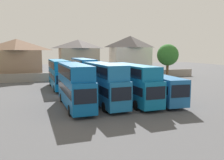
{
  "coord_description": "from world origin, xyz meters",
  "views": [
    {
      "loc": [
        -9.36,
        -26.84,
        6.51
      ],
      "look_at": [
        0.0,
        3.0,
        2.57
      ],
      "focal_mm": 37.73,
      "sensor_mm": 36.0,
      "label": 1
    }
  ],
  "objects_px": {
    "bus_3": "(132,81)",
    "bus_5": "(59,72)",
    "bus_6": "(83,71)",
    "bus_8": "(118,75)",
    "house_terrace_centre": "(78,58)",
    "bus_1": "(75,83)",
    "tree_behind_wall": "(168,55)",
    "house_terrace_left": "(17,59)",
    "house_terrace_right": "(130,55)",
    "bus_7": "(100,76)",
    "bus_4": "(156,86)",
    "bus_2": "(104,82)"
  },
  "relations": [
    {
      "from": "bus_4",
      "to": "bus_6",
      "type": "xyz_separation_m",
      "value": [
        -6.97,
        14.12,
        0.92
      ]
    },
    {
      "from": "bus_7",
      "to": "bus_4",
      "type": "bearing_deg",
      "value": 13.87
    },
    {
      "from": "bus_4",
      "to": "bus_3",
      "type": "bearing_deg",
      "value": -83.55
    },
    {
      "from": "bus_8",
      "to": "house_terrace_centre",
      "type": "relative_size",
      "value": 1.11
    },
    {
      "from": "bus_1",
      "to": "house_terrace_centre",
      "type": "distance_m",
      "value": 32.35
    },
    {
      "from": "bus_3",
      "to": "tree_behind_wall",
      "type": "xyz_separation_m",
      "value": [
        18.19,
        22.43,
        2.73
      ]
    },
    {
      "from": "bus_3",
      "to": "bus_5",
      "type": "distance_m",
      "value": 16.32
    },
    {
      "from": "house_terrace_centre",
      "to": "tree_behind_wall",
      "type": "bearing_deg",
      "value": -24.9
    },
    {
      "from": "bus_6",
      "to": "bus_8",
      "type": "bearing_deg",
      "value": 92.24
    },
    {
      "from": "house_terrace_right",
      "to": "tree_behind_wall",
      "type": "xyz_separation_m",
      "value": [
        6.16,
        -8.44,
        0.19
      ]
    },
    {
      "from": "bus_1",
      "to": "house_terrace_centre",
      "type": "height_order",
      "value": "house_terrace_centre"
    },
    {
      "from": "bus_5",
      "to": "bus_6",
      "type": "bearing_deg",
      "value": 87.62
    },
    {
      "from": "bus_5",
      "to": "bus_8",
      "type": "relative_size",
      "value": 1.13
    },
    {
      "from": "bus_5",
      "to": "house_terrace_right",
      "type": "bearing_deg",
      "value": 127.87
    },
    {
      "from": "bus_2",
      "to": "bus_7",
      "type": "xyz_separation_m",
      "value": [
        3.19,
        14.6,
        -0.92
      ]
    },
    {
      "from": "house_terrace_right",
      "to": "bus_5",
      "type": "bearing_deg",
      "value": -140.15
    },
    {
      "from": "bus_3",
      "to": "tree_behind_wall",
      "type": "bearing_deg",
      "value": 138.08
    },
    {
      "from": "bus_5",
      "to": "tree_behind_wall",
      "type": "xyz_separation_m",
      "value": [
        25.91,
        8.05,
        2.69
      ]
    },
    {
      "from": "bus_8",
      "to": "tree_behind_wall",
      "type": "xyz_separation_m",
      "value": [
        15.1,
        7.7,
        3.47
      ]
    },
    {
      "from": "bus_3",
      "to": "house_terrace_left",
      "type": "relative_size",
      "value": 1.0
    },
    {
      "from": "bus_6",
      "to": "bus_8",
      "type": "relative_size",
      "value": 1.13
    },
    {
      "from": "bus_1",
      "to": "bus_5",
      "type": "bearing_deg",
      "value": -179.78
    },
    {
      "from": "bus_7",
      "to": "tree_behind_wall",
      "type": "xyz_separation_m",
      "value": [
        18.63,
        7.86,
        3.55
      ]
    },
    {
      "from": "house_terrace_centre",
      "to": "house_terrace_left",
      "type": "bearing_deg",
      "value": -177.34
    },
    {
      "from": "house_terrace_right",
      "to": "house_terrace_centre",
      "type": "bearing_deg",
      "value": 177.06
    },
    {
      "from": "house_terrace_centre",
      "to": "tree_behind_wall",
      "type": "xyz_separation_m",
      "value": [
        19.67,
        -9.13,
        0.76
      ]
    },
    {
      "from": "bus_3",
      "to": "house_terrace_right",
      "type": "xyz_separation_m",
      "value": [
        12.03,
        30.87,
        2.55
      ]
    },
    {
      "from": "bus_7",
      "to": "house_terrace_left",
      "type": "bearing_deg",
      "value": -138.52
    },
    {
      "from": "bus_6",
      "to": "house_terrace_left",
      "type": "relative_size",
      "value": 1.05
    },
    {
      "from": "house_terrace_right",
      "to": "bus_3",
      "type": "bearing_deg",
      "value": -111.3
    },
    {
      "from": "bus_4",
      "to": "house_terrace_right",
      "type": "relative_size",
      "value": 1.16
    },
    {
      "from": "bus_1",
      "to": "house_terrace_left",
      "type": "relative_size",
      "value": 0.97
    },
    {
      "from": "house_terrace_left",
      "to": "house_terrace_right",
      "type": "distance_m",
      "value": 27.65
    },
    {
      "from": "bus_4",
      "to": "house_terrace_right",
      "type": "distance_m",
      "value": 31.98
    },
    {
      "from": "house_terrace_left",
      "to": "house_terrace_centre",
      "type": "distance_m",
      "value": 14.15
    },
    {
      "from": "bus_7",
      "to": "house_terrace_right",
      "type": "bearing_deg",
      "value": 141.16
    },
    {
      "from": "bus_3",
      "to": "bus_6",
      "type": "xyz_separation_m",
      "value": [
        -3.48,
        14.35,
        0.15
      ]
    },
    {
      "from": "bus_4",
      "to": "tree_behind_wall",
      "type": "xyz_separation_m",
      "value": [
        14.71,
        22.2,
        3.5
      ]
    },
    {
      "from": "bus_4",
      "to": "house_terrace_left",
      "type": "height_order",
      "value": "house_terrace_left"
    },
    {
      "from": "tree_behind_wall",
      "to": "house_terrace_centre",
      "type": "bearing_deg",
      "value": 155.1
    },
    {
      "from": "bus_3",
      "to": "bus_8",
      "type": "relative_size",
      "value": 1.07
    },
    {
      "from": "bus_6",
      "to": "bus_8",
      "type": "xyz_separation_m",
      "value": [
        6.58,
        0.38,
        -0.89
      ]
    },
    {
      "from": "bus_7",
      "to": "house_terrace_right",
      "type": "relative_size",
      "value": 1.1
    },
    {
      "from": "bus_8",
      "to": "house_terrace_centre",
      "type": "bearing_deg",
      "value": -167.68
    },
    {
      "from": "bus_2",
      "to": "bus_4",
      "type": "relative_size",
      "value": 0.89
    },
    {
      "from": "tree_behind_wall",
      "to": "house_terrace_left",
      "type": "bearing_deg",
      "value": 165.93
    },
    {
      "from": "bus_3",
      "to": "tree_behind_wall",
      "type": "height_order",
      "value": "tree_behind_wall"
    },
    {
      "from": "bus_2",
      "to": "house_terrace_centre",
      "type": "distance_m",
      "value": 31.72
    },
    {
      "from": "bus_1",
      "to": "bus_7",
      "type": "xyz_separation_m",
      "value": [
        6.75,
        14.8,
        -0.92
      ]
    },
    {
      "from": "bus_4",
      "to": "bus_6",
      "type": "distance_m",
      "value": 15.78
    }
  ]
}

